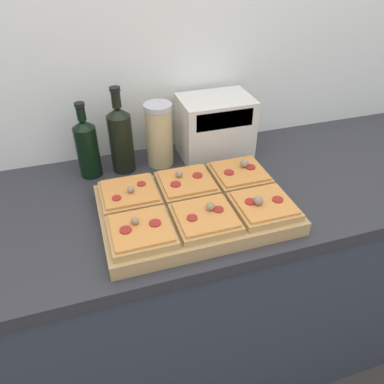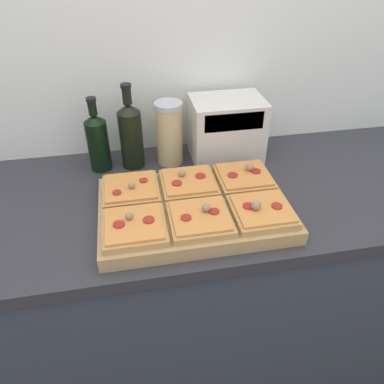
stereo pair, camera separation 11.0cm
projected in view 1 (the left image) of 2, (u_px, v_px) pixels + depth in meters
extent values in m
cube|color=silver|center=(155.00, 60.00, 1.29)|extent=(6.00, 0.06, 2.50)
cube|color=#333842|center=(187.00, 291.00, 1.49)|extent=(2.60, 0.64, 0.89)
cube|color=#2D2D33|center=(186.00, 198.00, 1.22)|extent=(2.63, 0.67, 0.04)
cube|color=tan|center=(195.00, 209.00, 1.10)|extent=(0.55, 0.37, 0.04)
cube|color=tan|center=(129.00, 195.00, 1.11)|extent=(0.17, 0.16, 0.02)
cube|color=#D6843D|center=(129.00, 191.00, 1.10)|extent=(0.15, 0.15, 0.01)
cylinder|color=maroon|center=(117.00, 198.00, 1.06)|extent=(0.03, 0.03, 0.00)
cylinder|color=maroon|center=(141.00, 184.00, 1.12)|extent=(0.03, 0.03, 0.00)
sphere|color=#937A5B|center=(131.00, 189.00, 1.08)|extent=(0.02, 0.02, 0.02)
cube|color=tan|center=(186.00, 184.00, 1.15)|extent=(0.17, 0.16, 0.02)
cube|color=#D6843D|center=(186.00, 181.00, 1.14)|extent=(0.15, 0.15, 0.01)
cylinder|color=maroon|center=(176.00, 184.00, 1.12)|extent=(0.03, 0.03, 0.00)
cylinder|color=maroon|center=(197.00, 175.00, 1.16)|extent=(0.03, 0.03, 0.00)
sphere|color=#937A5B|center=(179.00, 174.00, 1.15)|extent=(0.02, 0.02, 0.02)
cube|color=tan|center=(239.00, 175.00, 1.20)|extent=(0.17, 0.16, 0.02)
cube|color=#D6843D|center=(240.00, 171.00, 1.19)|extent=(0.15, 0.15, 0.01)
cylinder|color=maroon|center=(229.00, 172.00, 1.17)|extent=(0.03, 0.03, 0.00)
cylinder|color=maroon|center=(250.00, 167.00, 1.20)|extent=(0.03, 0.03, 0.00)
sphere|color=#937A5B|center=(244.00, 163.00, 1.19)|extent=(0.03, 0.03, 0.03)
cube|color=tan|center=(141.00, 232.00, 0.97)|extent=(0.17, 0.16, 0.02)
cube|color=#D6843D|center=(141.00, 228.00, 0.97)|extent=(0.15, 0.15, 0.01)
cylinder|color=maroon|center=(126.00, 230.00, 0.95)|extent=(0.03, 0.03, 0.00)
cylinder|color=maroon|center=(155.00, 223.00, 0.97)|extent=(0.03, 0.03, 0.00)
sphere|color=#937A5B|center=(135.00, 221.00, 0.97)|extent=(0.02, 0.02, 0.02)
cube|color=tan|center=(205.00, 219.00, 1.02)|extent=(0.17, 0.16, 0.02)
cube|color=#D6843D|center=(205.00, 215.00, 1.01)|extent=(0.15, 0.15, 0.01)
cylinder|color=maroon|center=(192.00, 218.00, 0.99)|extent=(0.03, 0.03, 0.00)
cylinder|color=maroon|center=(218.00, 209.00, 1.02)|extent=(0.03, 0.03, 0.00)
sphere|color=#937A5B|center=(210.00, 206.00, 1.01)|extent=(0.02, 0.02, 0.02)
cube|color=tan|center=(264.00, 207.00, 1.06)|extent=(0.17, 0.16, 0.02)
cube|color=#D6843D|center=(264.00, 203.00, 1.05)|extent=(0.15, 0.15, 0.01)
cylinder|color=maroon|center=(251.00, 202.00, 1.05)|extent=(0.03, 0.03, 0.00)
cylinder|color=maroon|center=(278.00, 200.00, 1.06)|extent=(0.03, 0.03, 0.00)
sphere|color=#937A5B|center=(259.00, 200.00, 1.03)|extent=(0.03, 0.03, 0.03)
cylinder|color=black|center=(88.00, 152.00, 1.25)|extent=(0.07, 0.07, 0.18)
cone|color=black|center=(83.00, 124.00, 1.19)|extent=(0.07, 0.07, 0.03)
cylinder|color=black|center=(81.00, 113.00, 1.16)|extent=(0.03, 0.03, 0.05)
cylinder|color=black|center=(79.00, 104.00, 1.15)|extent=(0.03, 0.03, 0.01)
cylinder|color=black|center=(122.00, 144.00, 1.27)|extent=(0.08, 0.08, 0.20)
cone|color=black|center=(118.00, 112.00, 1.20)|extent=(0.08, 0.08, 0.03)
cylinder|color=black|center=(116.00, 99.00, 1.17)|extent=(0.03, 0.03, 0.05)
cylinder|color=black|center=(115.00, 89.00, 1.15)|extent=(0.03, 0.03, 0.01)
cylinder|color=tan|center=(159.00, 137.00, 1.30)|extent=(0.09, 0.09, 0.21)
cylinder|color=#B2B2B7|center=(158.00, 107.00, 1.23)|extent=(0.09, 0.09, 0.02)
cube|color=beige|center=(215.00, 127.00, 1.34)|extent=(0.25, 0.18, 0.22)
cube|color=black|center=(225.00, 120.00, 1.24)|extent=(0.20, 0.01, 0.06)
cube|color=black|center=(250.00, 120.00, 1.37)|extent=(0.02, 0.02, 0.02)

